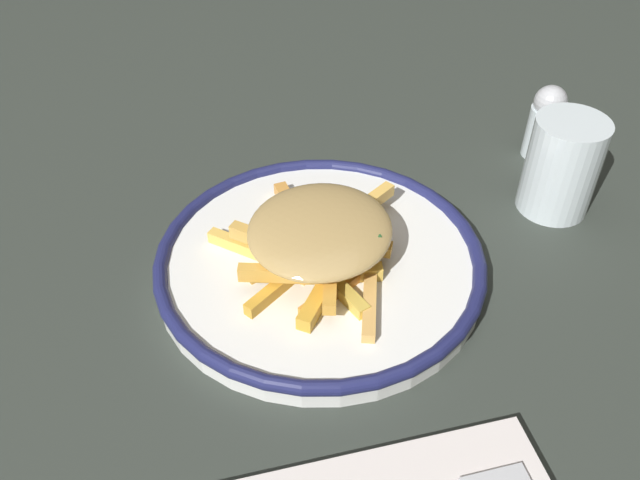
# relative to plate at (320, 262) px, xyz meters

# --- Properties ---
(ground_plane) EXTENTS (2.60, 2.60, 0.00)m
(ground_plane) POSITION_rel_plate_xyz_m (0.00, 0.00, -0.01)
(ground_plane) COLOR #303731
(plate) EXTENTS (0.29, 0.29, 0.02)m
(plate) POSITION_rel_plate_xyz_m (0.00, 0.00, 0.00)
(plate) COLOR white
(plate) RESTS_ON ground_plane
(fries_heap) EXTENTS (0.21, 0.18, 0.04)m
(fries_heap) POSITION_rel_plate_xyz_m (0.00, 0.00, 0.03)
(fries_heap) COLOR gold
(fries_heap) RESTS_ON plate
(water_glass) EXTENTS (0.07, 0.07, 0.10)m
(water_glass) POSITION_rel_plate_xyz_m (-0.02, 0.25, 0.04)
(water_glass) COLOR silver
(water_glass) RESTS_ON ground_plane
(salt_shaker) EXTENTS (0.04, 0.04, 0.08)m
(salt_shaker) POSITION_rel_plate_xyz_m (-0.11, 0.28, 0.03)
(salt_shaker) COLOR silver
(salt_shaker) RESTS_ON ground_plane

